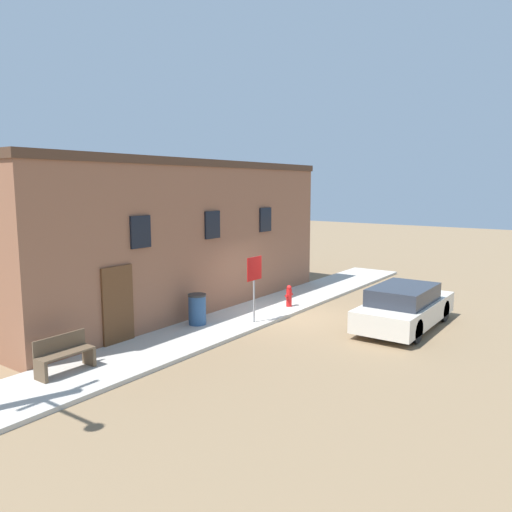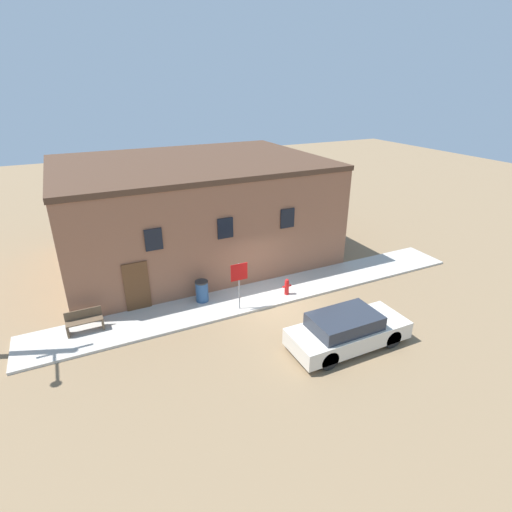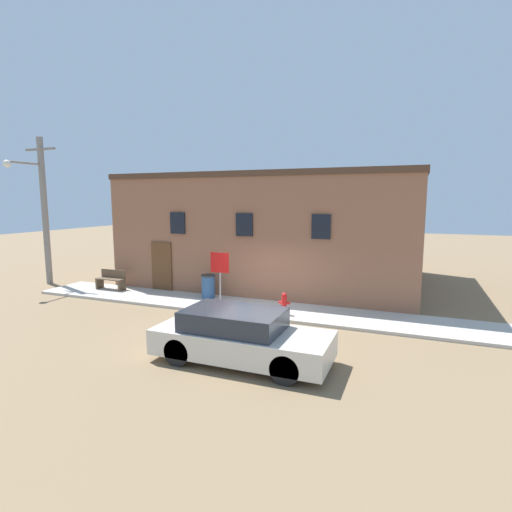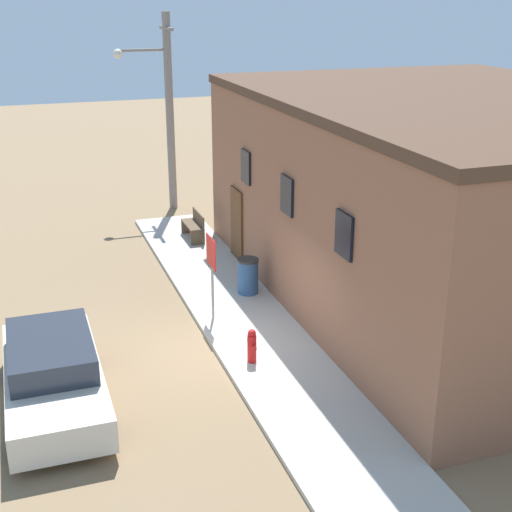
{
  "view_description": "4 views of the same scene",
  "coord_description": "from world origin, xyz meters",
  "px_view_note": "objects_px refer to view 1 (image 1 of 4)",
  "views": [
    {
      "loc": [
        -13.73,
        -8.41,
        4.34
      ],
      "look_at": [
        -0.4,
        1.12,
        2.0
      ],
      "focal_mm": 35.0,
      "sensor_mm": 36.0,
      "label": 1
    },
    {
      "loc": [
        -7.14,
        -12.82,
        8.84
      ],
      "look_at": [
        -0.4,
        1.12,
        2.0
      ],
      "focal_mm": 28.0,
      "sensor_mm": 36.0,
      "label": 2
    },
    {
      "loc": [
        4.93,
        -12.17,
        4.02
      ],
      "look_at": [
        -0.4,
        1.12,
        2.0
      ],
      "focal_mm": 28.0,
      "sensor_mm": 36.0,
      "label": 3
    },
    {
      "loc": [
        13.58,
        -3.7,
        7.48
      ],
      "look_at": [
        -0.4,
        1.12,
        2.0
      ],
      "focal_mm": 50.0,
      "sensor_mm": 36.0,
      "label": 4
    }
  ],
  "objects_px": {
    "parked_car": "(405,307)",
    "trash_bin": "(197,309)",
    "bench": "(64,355)",
    "fire_hydrant": "(289,296)",
    "stop_sign": "(254,276)"
  },
  "relations": [
    {
      "from": "parked_car",
      "to": "trash_bin",
      "type": "bearing_deg",
      "value": 125.7
    },
    {
      "from": "bench",
      "to": "parked_car",
      "type": "bearing_deg",
      "value": -30.31
    },
    {
      "from": "fire_hydrant",
      "to": "parked_car",
      "type": "bearing_deg",
      "value": -87.87
    },
    {
      "from": "stop_sign",
      "to": "bench",
      "type": "xyz_separation_m",
      "value": [
        -5.91,
        1.06,
        -1.03
      ]
    },
    {
      "from": "stop_sign",
      "to": "parked_car",
      "type": "bearing_deg",
      "value": -56.93
    },
    {
      "from": "trash_bin",
      "to": "parked_car",
      "type": "bearing_deg",
      "value": -54.3
    },
    {
      "from": "bench",
      "to": "trash_bin",
      "type": "xyz_separation_m",
      "value": [
        4.72,
        0.23,
        0.06
      ]
    },
    {
      "from": "fire_hydrant",
      "to": "parked_car",
      "type": "distance_m",
      "value": 4.07
    },
    {
      "from": "stop_sign",
      "to": "trash_bin",
      "type": "height_order",
      "value": "stop_sign"
    },
    {
      "from": "stop_sign",
      "to": "bench",
      "type": "bearing_deg",
      "value": 169.8
    },
    {
      "from": "bench",
      "to": "parked_car",
      "type": "relative_size",
      "value": 0.3
    },
    {
      "from": "stop_sign",
      "to": "bench",
      "type": "distance_m",
      "value": 6.1
    },
    {
      "from": "fire_hydrant",
      "to": "bench",
      "type": "relative_size",
      "value": 0.58
    },
    {
      "from": "fire_hydrant",
      "to": "trash_bin",
      "type": "height_order",
      "value": "trash_bin"
    },
    {
      "from": "stop_sign",
      "to": "trash_bin",
      "type": "distance_m",
      "value": 2.01
    }
  ]
}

